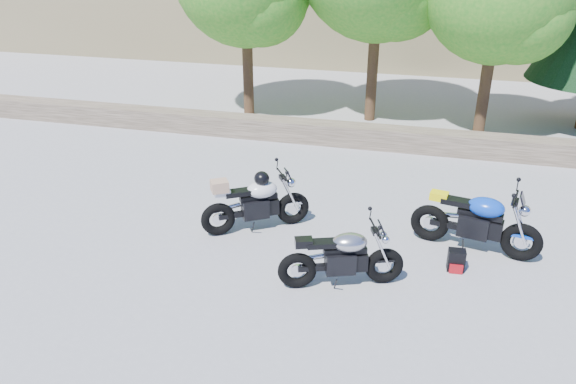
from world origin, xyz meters
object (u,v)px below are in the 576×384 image
object	(u,v)px
white_bike	(255,202)
backpack	(456,261)
blue_bike	(477,222)
silver_bike	(342,258)

from	to	relation	value
white_bike	backpack	bearing A→B (deg)	-40.52
white_bike	blue_bike	bearing A→B (deg)	-28.89
white_bike	silver_bike	bearing A→B (deg)	-69.43
blue_bike	silver_bike	bearing A→B (deg)	-129.76
silver_bike	white_bike	distance (m)	2.14
silver_bike	backpack	world-z (taller)	silver_bike
silver_bike	backpack	distance (m)	1.83
silver_bike	blue_bike	bearing A→B (deg)	18.39
silver_bike	blue_bike	size ratio (longest dim) A/B	0.87
white_bike	blue_bike	world-z (taller)	white_bike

